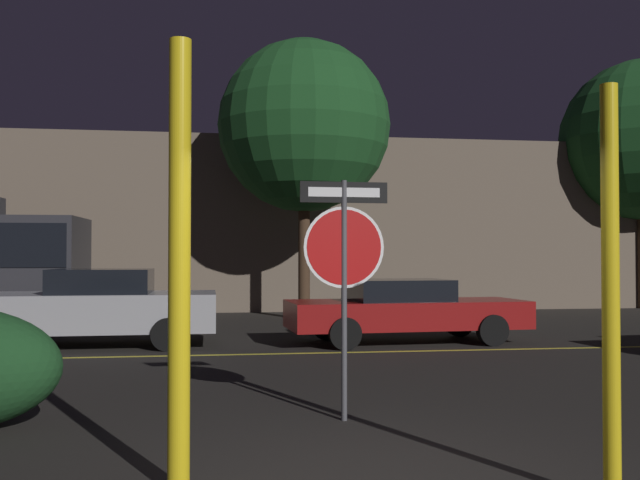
# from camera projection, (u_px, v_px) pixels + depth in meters

# --- Properties ---
(road_center_stripe) EXTENTS (43.66, 0.12, 0.01)m
(road_center_stripe) POSITION_uv_depth(u_px,v_px,m) (284.00, 354.00, 12.51)
(road_center_stripe) COLOR gold
(road_center_stripe) RESTS_ON ground_plane
(stop_sign) EXTENTS (0.93, 0.06, 2.51)m
(stop_sign) POSITION_uv_depth(u_px,v_px,m) (344.00, 249.00, 7.45)
(stop_sign) COLOR #4C4C51
(stop_sign) RESTS_ON ground_plane
(yellow_pole_left) EXTENTS (0.16, 0.16, 3.31)m
(yellow_pole_left) POSITION_uv_depth(u_px,v_px,m) (179.00, 263.00, 5.22)
(yellow_pole_left) COLOR yellow
(yellow_pole_left) RESTS_ON ground_plane
(yellow_pole_right) EXTENTS (0.12, 0.12, 2.92)m
(yellow_pole_right) POSITION_uv_depth(u_px,v_px,m) (611.00, 292.00, 4.96)
(yellow_pole_right) COLOR yellow
(yellow_pole_right) RESTS_ON ground_plane
(passing_car_2) EXTENTS (4.68, 2.08, 1.47)m
(passing_car_2) POSITION_uv_depth(u_px,v_px,m) (96.00, 307.00, 13.58)
(passing_car_2) COLOR #9E9EA3
(passing_car_2) RESTS_ON ground_plane
(passing_car_3) EXTENTS (4.87, 2.04, 1.26)m
(passing_car_3) POSITION_uv_depth(u_px,v_px,m) (405.00, 310.00, 14.11)
(passing_car_3) COLOR maroon
(passing_car_3) RESTS_ON ground_plane
(tree_0) EXTENTS (4.72, 4.72, 7.65)m
(tree_0) POSITION_uv_depth(u_px,v_px,m) (304.00, 127.00, 19.54)
(tree_0) COLOR #422D1E
(tree_0) RESTS_ON ground_plane
(building_backdrop) EXTENTS (38.93, 3.40, 5.48)m
(building_backdrop) POSITION_uv_depth(u_px,v_px,m) (166.00, 225.00, 23.14)
(building_backdrop) COLOR #6B5B4C
(building_backdrop) RESTS_ON ground_plane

